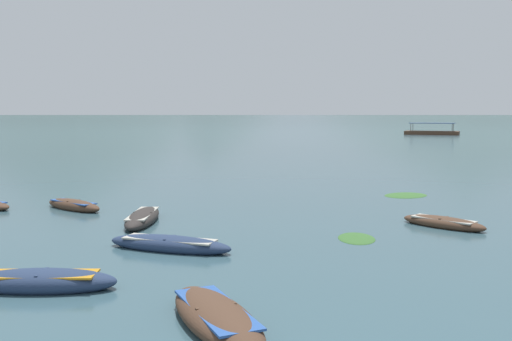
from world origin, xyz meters
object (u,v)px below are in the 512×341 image
Objects in this scene: rowboat_7 at (443,223)px; ferry_0 at (432,132)px; rowboat_1 at (42,282)px; rowboat_0 at (74,205)px; rowboat_3 at (216,317)px; rowboat_2 at (170,244)px; rowboat_5 at (143,218)px.

ferry_0 reaches higher than rowboat_7.
rowboat_1 is 0.34× the size of ferry_0.
rowboat_3 reaches higher than rowboat_0.
rowboat_2 is 1.40× the size of rowboat_7.
rowboat_1 is 14.80m from rowboat_7.
rowboat_5 is at bearing -38.53° from rowboat_0.
rowboat_2 is 102.23m from ferry_0.
rowboat_7 is (9.95, 3.91, -0.02)m from rowboat_2.
rowboat_0 is 16.11m from rowboat_7.
rowboat_5 is at bearing 177.22° from rowboat_7.
rowboat_0 is at bearing -115.19° from ferry_0.
rowboat_7 is (11.83, -0.58, -0.03)m from rowboat_5.
rowboat_1 is 0.90× the size of rowboat_3.
rowboat_0 is 1.11× the size of rowboat_7.
ferry_0 reaches higher than rowboat_0.
ferry_0 reaches higher than rowboat_2.
ferry_0 is at bearing 74.31° from rowboat_7.
rowboat_2 is at bearing -158.55° from rowboat_7.
ferry_0 is (41.50, 88.22, 0.27)m from rowboat_0.
rowboat_0 is at bearing 166.90° from rowboat_7.
rowboat_7 is at bearing -13.10° from rowboat_0.
rowboat_5 reaches higher than rowboat_7.
rowboat_7 is at bearing 32.88° from rowboat_1.
ferry_0 is at bearing 64.81° from rowboat_0.
rowboat_0 is 0.92× the size of rowboat_1.
rowboat_5 is (-3.99, 10.96, -0.00)m from rowboat_3.
rowboat_2 is 1.03× the size of rowboat_5.
rowboat_1 is 0.89× the size of rowboat_5.
rowboat_1 is 4.81m from rowboat_2.
rowboat_3 is 13.01m from rowboat_7.
rowboat_2 is (5.74, -7.56, 0.01)m from rowboat_0.
rowboat_3 is 107.65m from ferry_0.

